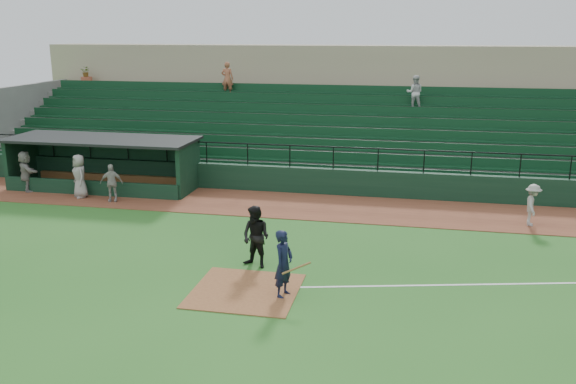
# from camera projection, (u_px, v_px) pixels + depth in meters

# --- Properties ---
(ground) EXTENTS (90.00, 90.00, 0.00)m
(ground) POSITION_uv_depth(u_px,v_px,m) (254.00, 278.00, 18.51)
(ground) COLOR #245C1D
(ground) RESTS_ON ground
(warning_track) EXTENTS (40.00, 4.00, 0.03)m
(warning_track) POSITION_uv_depth(u_px,v_px,m) (302.00, 206.00, 26.08)
(warning_track) COLOR brown
(warning_track) RESTS_ON ground
(home_plate_dirt) EXTENTS (3.00, 3.00, 0.03)m
(home_plate_dirt) POSITION_uv_depth(u_px,v_px,m) (245.00, 291.00, 17.56)
(home_plate_dirt) COLOR brown
(home_plate_dirt) RESTS_ON ground
(foul_line) EXTENTS (17.49, 4.44, 0.01)m
(foul_line) POSITION_uv_depth(u_px,v_px,m) (526.00, 284.00, 18.06)
(foul_line) COLOR white
(foul_line) RESTS_ON ground
(stadium_structure) EXTENTS (38.00, 13.08, 6.40)m
(stadium_structure) POSITION_uv_depth(u_px,v_px,m) (331.00, 124.00, 33.50)
(stadium_structure) COLOR black
(stadium_structure) RESTS_ON ground
(dugout) EXTENTS (8.90, 3.20, 2.42)m
(dugout) POSITION_uv_depth(u_px,v_px,m) (108.00, 159.00, 29.15)
(dugout) COLOR black
(dugout) RESTS_ON ground
(batter_at_plate) EXTENTS (1.12, 0.81, 1.94)m
(batter_at_plate) POSITION_uv_depth(u_px,v_px,m) (284.00, 264.00, 16.99)
(batter_at_plate) COLOR black
(batter_at_plate) RESTS_ON ground
(umpire) EXTENTS (1.17, 1.05, 1.98)m
(umpire) POSITION_uv_depth(u_px,v_px,m) (256.00, 237.00, 19.15)
(umpire) COLOR black
(umpire) RESTS_ON ground
(runner) EXTENTS (0.70, 1.10, 1.61)m
(runner) POSITION_uv_depth(u_px,v_px,m) (532.00, 205.00, 23.23)
(runner) COLOR #9E9993
(runner) RESTS_ON warning_track
(dugout_player_a) EXTENTS (1.04, 0.66, 1.65)m
(dugout_player_a) POSITION_uv_depth(u_px,v_px,m) (111.00, 183.00, 26.54)
(dugout_player_a) COLOR #AAA59F
(dugout_player_a) RESTS_ON warning_track
(dugout_player_b) EXTENTS (1.11, 1.11, 1.94)m
(dugout_player_b) POSITION_uv_depth(u_px,v_px,m) (80.00, 176.00, 27.15)
(dugout_player_b) COLOR gray
(dugout_player_b) RESTS_ON warning_track
(dugout_player_c) EXTENTS (1.73, 1.51, 1.89)m
(dugout_player_c) POSITION_uv_depth(u_px,v_px,m) (26.00, 171.00, 28.20)
(dugout_player_c) COLOR gray
(dugout_player_c) RESTS_ON warning_track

